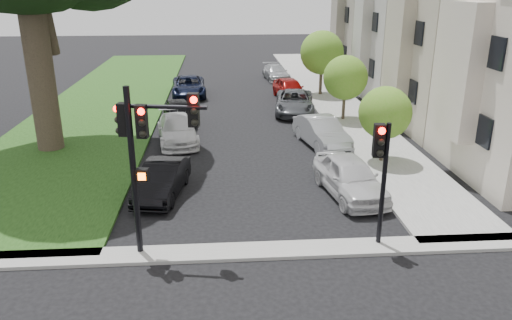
{
  "coord_description": "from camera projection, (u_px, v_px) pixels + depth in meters",
  "views": [
    {
      "loc": [
        -1.22,
        -11.61,
        7.97
      ],
      "look_at": [
        0.0,
        5.0,
        2.0
      ],
      "focal_mm": 35.0,
      "sensor_mm": 36.0,
      "label": 1
    }
  ],
  "objects": [
    {
      "name": "small_tree_a",
      "position": [
        385.0,
        113.0,
        22.49
      ],
      "size": [
        2.39,
        2.39,
        3.59
      ],
      "color": "#2D281D",
      "rests_on": "ground"
    },
    {
      "name": "car_parked_1",
      "position": [
        322.0,
        132.0,
        25.42
      ],
      "size": [
        2.44,
        4.72,
        1.48
      ],
      "primitive_type": "imported",
      "rotation": [
        0.0,
        0.0,
        0.2
      ],
      "color": "#999BA0",
      "rests_on": "ground"
    },
    {
      "name": "traffic_signal_main",
      "position": [
        146.0,
        142.0,
        14.32
      ],
      "size": [
        2.58,
        0.68,
        5.26
      ],
      "color": "black",
      "rests_on": "ground"
    },
    {
      "name": "ground",
      "position": [
        269.0,
        290.0,
        13.68
      ],
      "size": [
        140.0,
        140.0,
        0.0
      ],
      "primitive_type": "plane",
      "color": "black",
      "rests_on": "ground"
    },
    {
      "name": "car_parked_7",
      "position": [
        179.0,
        112.0,
        29.58
      ],
      "size": [
        2.4,
        4.31,
        1.39
      ],
      "primitive_type": "imported",
      "rotation": [
        0.0,
        0.0,
        0.2
      ],
      "color": "black",
      "rests_on": "ground"
    },
    {
      "name": "house_b",
      "position": [
        473.0,
        2.0,
        26.75
      ],
      "size": [
        7.7,
        7.55,
        15.97
      ],
      "color": "gray",
      "rests_on": "ground"
    },
    {
      "name": "car_parked_3",
      "position": [
        290.0,
        89.0,
        35.7
      ],
      "size": [
        2.33,
        4.56,
        1.48
      ],
      "primitive_type": "imported",
      "rotation": [
        0.0,
        0.0,
        0.14
      ],
      "color": "maroon",
      "rests_on": "ground"
    },
    {
      "name": "car_parked_5",
      "position": [
        162.0,
        180.0,
        19.48
      ],
      "size": [
        2.06,
        4.25,
        1.34
      ],
      "primitive_type": "imported",
      "rotation": [
        0.0,
        0.0,
        -0.16
      ],
      "color": "black",
      "rests_on": "ground"
    },
    {
      "name": "small_tree_c",
      "position": [
        322.0,
        53.0,
        35.95
      ],
      "size": [
        3.14,
        3.14,
        4.72
      ],
      "color": "#2D281D",
      "rests_on": "ground"
    },
    {
      "name": "sidewalk_right",
      "position": [
        328.0,
        96.0,
        36.65
      ],
      "size": [
        3.5,
        44.0,
        0.12
      ],
      "primitive_type": "cube",
      "color": "gray",
      "rests_on": "ground"
    },
    {
      "name": "car_parked_4",
      "position": [
        276.0,
        73.0,
        42.66
      ],
      "size": [
        2.24,
        4.54,
        1.27
      ],
      "primitive_type": "imported",
      "rotation": [
        0.0,
        0.0,
        0.11
      ],
      "color": "#999BA0",
      "rests_on": "ground"
    },
    {
      "name": "grass_strip",
      "position": [
        111.0,
        99.0,
        35.57
      ],
      "size": [
        8.0,
        44.0,
        0.12
      ],
      "primitive_type": "cube",
      "color": "#183910",
      "rests_on": "ground"
    },
    {
      "name": "car_parked_2",
      "position": [
        295.0,
        102.0,
        31.82
      ],
      "size": [
        3.07,
        5.43,
        1.43
      ],
      "primitive_type": "imported",
      "rotation": [
        0.0,
        0.0,
        -0.14
      ],
      "color": "#3F4247",
      "rests_on": "ground"
    },
    {
      "name": "car_parked_8",
      "position": [
        189.0,
        86.0,
        36.65
      ],
      "size": [
        2.71,
        5.3,
        1.43
      ],
      "primitive_type": "imported",
      "rotation": [
        0.0,
        0.0,
        0.06
      ],
      "color": "black",
      "rests_on": "ground"
    },
    {
      "name": "traffic_signal_secondary",
      "position": [
        381.0,
        162.0,
        15.03
      ],
      "size": [
        0.52,
        0.42,
        4.06
      ],
      "color": "black",
      "rests_on": "ground"
    },
    {
      "name": "sidewalk_cross",
      "position": [
        263.0,
        251.0,
        15.53
      ],
      "size": [
        60.0,
        1.0,
        0.12
      ],
      "primitive_type": "cube",
      "color": "gray",
      "rests_on": "ground"
    },
    {
      "name": "car_parked_6",
      "position": [
        177.0,
        130.0,
        26.02
      ],
      "size": [
        2.64,
        5.0,
        1.38
      ],
      "primitive_type": "imported",
      "rotation": [
        0.0,
        0.0,
        0.15
      ],
      "color": "silver",
      "rests_on": "ground"
    },
    {
      "name": "small_tree_b",
      "position": [
        345.0,
        78.0,
        29.43
      ],
      "size": [
        2.63,
        2.63,
        3.94
      ],
      "color": "#2D281D",
      "rests_on": "ground"
    },
    {
      "name": "car_parked_0",
      "position": [
        350.0,
        177.0,
        19.49
      ],
      "size": [
        2.47,
        4.77,
        1.55
      ],
      "primitive_type": "imported",
      "rotation": [
        0.0,
        0.0,
        0.15
      ],
      "color": "silver",
      "rests_on": "ground"
    }
  ]
}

